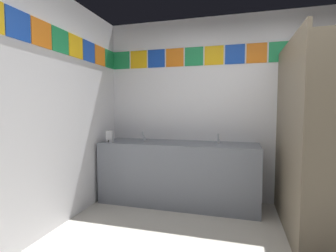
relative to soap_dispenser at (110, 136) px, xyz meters
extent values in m
cube|color=silver|center=(1.80, 0.54, 0.37)|extent=(3.97, 0.08, 2.59)
cube|color=#1E8C4C|center=(-0.04, 0.49, 1.13)|extent=(0.26, 0.01, 0.26)
cube|color=yellow|center=(0.24, 0.49, 1.13)|extent=(0.26, 0.01, 0.26)
cube|color=#1947B7|center=(0.52, 0.49, 1.13)|extent=(0.26, 0.01, 0.26)
cube|color=orange|center=(0.81, 0.49, 1.13)|extent=(0.26, 0.01, 0.26)
cube|color=#1E8C4C|center=(1.09, 0.49, 1.13)|extent=(0.26, 0.01, 0.26)
cube|color=yellow|center=(1.37, 0.49, 1.13)|extent=(0.26, 0.01, 0.26)
cube|color=#1947B7|center=(1.66, 0.49, 1.13)|extent=(0.26, 0.01, 0.26)
cube|color=orange|center=(1.94, 0.49, 1.13)|extent=(0.26, 0.01, 0.26)
cube|color=#1E8C4C|center=(2.23, 0.49, 1.13)|extent=(0.26, 0.01, 0.26)
cube|color=yellow|center=(2.51, 0.49, 1.13)|extent=(0.26, 0.01, 0.26)
cube|color=#1947B7|center=(2.79, 0.49, 1.13)|extent=(0.26, 0.01, 0.26)
cube|color=silver|center=(-0.23, -1.29, 0.37)|extent=(0.08, 3.57, 2.59)
cube|color=#1947B7|center=(-0.18, -1.29, 1.13)|extent=(0.01, 0.26, 0.26)
cube|color=orange|center=(-0.18, -1.01, 1.13)|extent=(0.01, 0.26, 0.26)
cube|color=#1E8C4C|center=(-0.18, -0.74, 1.13)|extent=(0.01, 0.26, 0.26)
cube|color=yellow|center=(-0.18, -0.46, 1.13)|extent=(0.01, 0.26, 0.26)
cube|color=#1947B7|center=(-0.18, -0.19, 1.13)|extent=(0.01, 0.26, 0.26)
cube|color=orange|center=(-0.18, 0.09, 1.13)|extent=(0.01, 0.26, 0.26)
cube|color=#1E8C4C|center=(-0.18, 0.36, 1.13)|extent=(0.01, 0.26, 0.26)
cube|color=slate|center=(0.93, 0.19, -0.50)|extent=(2.14, 0.62, 0.84)
cube|color=slate|center=(0.93, 0.48, -0.12)|extent=(2.14, 0.03, 0.08)
cylinder|color=silver|center=(0.40, 0.16, -0.13)|extent=(0.34, 0.34, 0.10)
cylinder|color=silver|center=(1.47, 0.16, -0.13)|extent=(0.34, 0.34, 0.10)
cylinder|color=silver|center=(0.40, 0.30, -0.05)|extent=(0.04, 0.04, 0.05)
cylinder|color=silver|center=(0.40, 0.25, 0.02)|extent=(0.02, 0.06, 0.09)
cylinder|color=silver|center=(1.47, 0.30, -0.05)|extent=(0.04, 0.04, 0.05)
cylinder|color=silver|center=(1.47, 0.25, 0.02)|extent=(0.02, 0.06, 0.09)
cube|color=#B7BABF|center=(0.00, 0.00, 0.00)|extent=(0.09, 0.07, 0.16)
cylinder|color=black|center=(0.00, -0.04, -0.06)|extent=(0.02, 0.02, 0.03)
cube|color=#726651|center=(2.23, -0.21, 0.09)|extent=(0.04, 1.42, 2.02)
cylinder|color=silver|center=(2.25, -0.90, 0.19)|extent=(0.02, 0.02, 0.10)
cylinder|color=white|center=(2.70, 0.01, -0.72)|extent=(0.38, 0.38, 0.40)
torus|color=white|center=(2.70, 0.01, -0.51)|extent=(0.39, 0.39, 0.05)
cube|color=white|center=(2.70, 0.22, -0.35)|extent=(0.34, 0.17, 0.34)
camera|label=1|loc=(1.71, -3.13, 0.40)|focal=26.81mm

